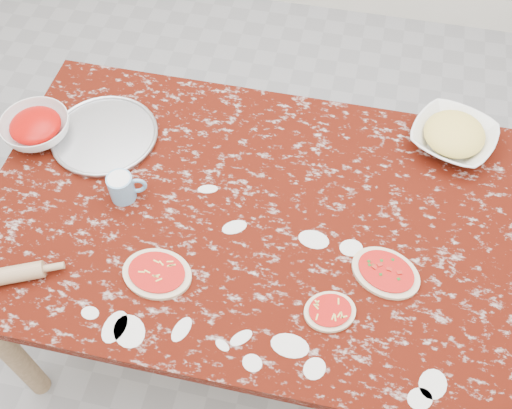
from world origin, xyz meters
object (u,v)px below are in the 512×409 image
object	(u,v)px
worktable	(256,230)
sauce_bowl	(37,128)
cheese_bowl	(453,138)
flour_mug	(123,187)
pizza_tray	(105,136)

from	to	relation	value
worktable	sauce_bowl	size ratio (longest dim) A/B	7.45
cheese_bowl	flour_mug	world-z (taller)	flour_mug
cheese_bowl	pizza_tray	bearing A→B (deg)	-169.21
sauce_bowl	flour_mug	world-z (taller)	flour_mug
pizza_tray	sauce_bowl	world-z (taller)	sauce_bowl
pizza_tray	sauce_bowl	bearing A→B (deg)	-170.07
sauce_bowl	cheese_bowl	size ratio (longest dim) A/B	0.86
pizza_tray	flour_mug	world-z (taller)	flour_mug
sauce_bowl	pizza_tray	bearing A→B (deg)	9.93
sauce_bowl	cheese_bowl	distance (m)	1.31
sauce_bowl	worktable	bearing A→B (deg)	-11.45
worktable	flour_mug	size ratio (longest dim) A/B	14.67
worktable	pizza_tray	distance (m)	0.57
sauce_bowl	flour_mug	xyz separation A→B (m)	(0.35, -0.17, 0.01)
cheese_bowl	worktable	bearing A→B (deg)	-144.22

